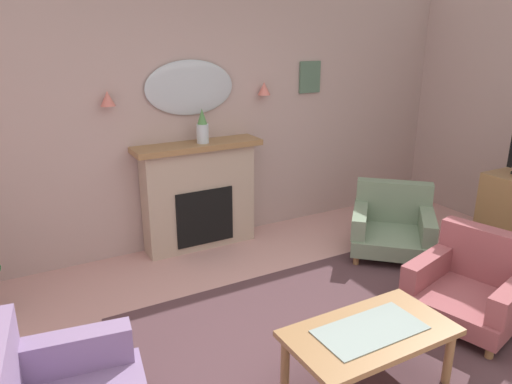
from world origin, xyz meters
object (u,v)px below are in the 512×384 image
at_px(mantel_vase_left, 202,128).
at_px(wall_sconce_left, 108,99).
at_px(coffee_table, 370,338).
at_px(armchair_near_fireplace, 473,284).
at_px(fireplace, 200,197).
at_px(wall_mirror, 190,88).
at_px(framed_picture, 310,77).
at_px(armchair_in_corner, 392,224).
at_px(wall_sconce_right, 264,89).

relative_size(mantel_vase_left, wall_sconce_left, 2.55).
xyz_separation_m(mantel_vase_left, coffee_table, (0.02, -2.60, -0.94)).
distance_m(wall_sconce_left, armchair_near_fireplace, 3.61).
bearing_deg(fireplace, coffee_table, -88.46).
height_order(wall_mirror, coffee_table, wall_mirror).
relative_size(wall_sconce_left, framed_picture, 0.39).
relative_size(armchair_in_corner, armchair_near_fireplace, 1.15).
relative_size(fireplace, wall_mirror, 1.42).
height_order(wall_sconce_left, wall_sconce_right, same).
height_order(mantel_vase_left, wall_mirror, wall_mirror).
bearing_deg(mantel_vase_left, coffee_table, -89.54).
bearing_deg(armchair_near_fireplace, armchair_in_corner, 74.81).
relative_size(coffee_table, armchair_in_corner, 0.96).
distance_m(mantel_vase_left, wall_sconce_right, 0.88).
height_order(mantel_vase_left, coffee_table, mantel_vase_left).
height_order(wall_mirror, framed_picture, wall_mirror).
height_order(wall_mirror, armchair_near_fireplace, wall_mirror).
xyz_separation_m(mantel_vase_left, armchair_in_corner, (1.68, -1.10, -1.01)).
relative_size(fireplace, mantel_vase_left, 3.81).
bearing_deg(wall_mirror, wall_sconce_right, -3.37).
bearing_deg(armchair_in_corner, wall_sconce_right, 125.89).
xyz_separation_m(wall_sconce_left, armchair_in_corner, (2.58, -1.22, -1.35)).
bearing_deg(wall_sconce_left, mantel_vase_left, -7.59).
xyz_separation_m(wall_sconce_left, framed_picture, (2.35, 0.06, 0.09)).
relative_size(wall_sconce_left, armchair_in_corner, 0.12).
bearing_deg(wall_sconce_right, fireplace, -173.84).
bearing_deg(coffee_table, armchair_near_fireplace, 9.81).
relative_size(framed_picture, armchair_near_fireplace, 0.36).
bearing_deg(wall_sconce_right, mantel_vase_left, -171.47).
relative_size(framed_picture, coffee_table, 0.33).
bearing_deg(wall_mirror, fireplace, -90.00).
bearing_deg(wall_sconce_left, framed_picture, 1.46).
bearing_deg(wall_mirror, armchair_near_fireplace, -61.39).
distance_m(wall_sconce_left, wall_sconce_right, 1.70).
relative_size(wall_sconce_right, framed_picture, 0.39).
height_order(fireplace, wall_mirror, wall_mirror).
distance_m(armchair_in_corner, armchair_near_fireplace, 1.32).
relative_size(coffee_table, armchair_near_fireplace, 1.10).
distance_m(wall_sconce_right, framed_picture, 0.66).
distance_m(framed_picture, coffee_table, 3.41).
relative_size(wall_sconce_left, coffee_table, 0.13).
height_order(fireplace, framed_picture, framed_picture).
distance_m(coffee_table, armchair_near_fireplace, 1.34).
bearing_deg(framed_picture, armchair_in_corner, -79.73).
bearing_deg(framed_picture, armchair_near_fireplace, -92.56).
relative_size(wall_mirror, armchair_near_fireplace, 0.96).
height_order(armchair_in_corner, armchair_near_fireplace, same).
relative_size(wall_sconce_right, armchair_in_corner, 0.12).
bearing_deg(armchair_in_corner, framed_picture, 100.27).
relative_size(fireplace, wall_sconce_right, 9.71).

